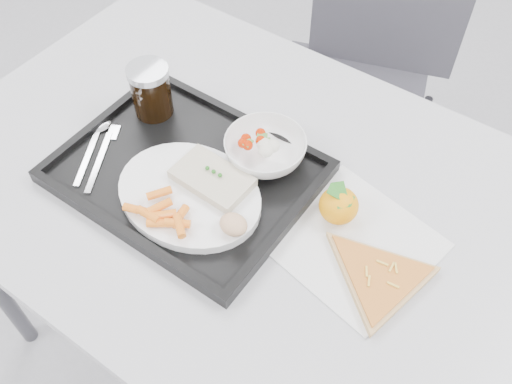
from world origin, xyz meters
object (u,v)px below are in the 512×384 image
Objects in this scene: tangerine at (339,205)px; pizza_slice at (379,277)px; tray at (186,173)px; cola_glass at (151,90)px; table at (246,204)px; dinner_plate at (189,195)px; chair at (363,64)px; salad_bowl at (265,149)px.

tangerine is 0.32× the size of pizza_slice.
tangerine is at bearing 15.90° from tray.
cola_glass reaches higher than tangerine.
table is 0.29m from cola_glass.
dinner_plate is at bearing -151.76° from tangerine.
chair is 0.76m from tray.
tangerine reaches higher than table.
tray reaches higher than table.
pizza_slice is (0.39, 0.01, 0.00)m from tray.
tray is at bearing -153.20° from table.
table is at bearing 60.95° from dinner_plate.
chair is 0.67m from salad_bowl.
tray is 4.17× the size of cola_glass.
tray is at bearing 135.78° from dinner_plate.
dinner_plate is 0.26m from tangerine.
tangerine is (0.23, 0.12, 0.01)m from dinner_plate.
salad_bowl reaches higher than pizza_slice.
cola_glass reaches higher than table.
cola_glass reaches higher than tray.
tangerine is (0.28, 0.08, 0.03)m from tray.
chair is at bearing 92.41° from dinner_plate.
pizza_slice is at bearing -8.12° from cola_glass.
tangerine is at bearing -0.98° from cola_glass.
pizza_slice is (0.30, -0.04, 0.08)m from table.
table is 4.44× the size of dinner_plate.
salad_bowl is at bearing 70.38° from dinner_plate.
chair reaches higher than pizza_slice.
dinner_plate is (0.05, -0.04, 0.02)m from tray.
dinner_plate is 0.24m from cola_glass.
chair is 0.72m from cola_glass.
pizza_slice is (0.12, -0.07, -0.02)m from tangerine.
chair is 8.61× the size of cola_glass.
tangerine is at bearing -10.26° from salad_bowl.
cola_glass is (-0.25, -0.02, 0.03)m from salad_bowl.
dinner_plate is 0.35m from pizza_slice.
chair is at bearing 88.91° from tray.
cola_glass is at bearing 179.02° from tangerine.
cola_glass is at bearing -174.55° from salad_bowl.
tray is (-0.10, -0.05, 0.08)m from table.
cola_glass is at bearing -104.65° from chair.
salad_bowl is 0.55× the size of pizza_slice.
pizza_slice is (0.38, -0.71, 0.22)m from chair.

